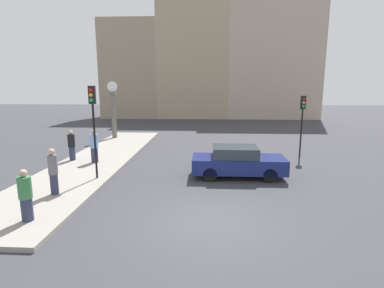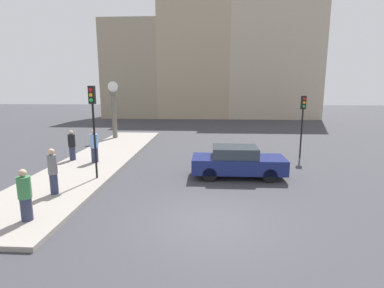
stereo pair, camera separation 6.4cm
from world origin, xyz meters
TOP-DOWN VIEW (x-y plane):
  - ground_plane at (0.00, 0.00)m, footprint 120.00×120.00m
  - sidewalk_corner at (-6.22, 7.49)m, footprint 3.62×18.97m
  - building_row at (0.92, 31.91)m, footprint 28.07×5.00m
  - sedan_car at (1.32, 4.82)m, footprint 4.23×1.72m
  - traffic_light_near at (-4.95, 3.81)m, footprint 0.26×0.24m
  - traffic_light_far at (5.36, 8.89)m, footprint 0.26×0.24m
  - street_clock at (-7.43, 14.34)m, footprint 0.87×0.47m
  - pedestrian_green_hoodie at (-5.47, -0.49)m, footprint 0.39×0.39m
  - pedestrian_blue_stripe at (-6.08, 6.56)m, footprint 0.42×0.42m
  - pedestrian_black_jacket at (-7.49, 6.96)m, footprint 0.37×0.37m
  - pedestrian_grey_jacket at (-5.80, 1.76)m, footprint 0.34×0.34m

SIDE VIEW (x-z plane):
  - ground_plane at x=0.00m, z-range 0.00..0.00m
  - sidewalk_corner at x=-6.22m, z-range 0.00..0.15m
  - sedan_car at x=1.32m, z-range 0.01..1.44m
  - pedestrian_green_hoodie at x=-5.47m, z-range 0.14..1.74m
  - pedestrian_black_jacket at x=-7.49m, z-range 0.15..1.79m
  - pedestrian_blue_stripe at x=-6.08m, z-range 0.14..1.90m
  - pedestrian_grey_jacket at x=-5.80m, z-range 0.17..1.91m
  - street_clock at x=-7.43m, z-range 0.05..4.46m
  - traffic_light_far at x=5.36m, z-range 0.79..4.40m
  - traffic_light_near at x=-4.95m, z-range 1.01..5.02m
  - building_row at x=0.92m, z-range -0.83..16.28m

